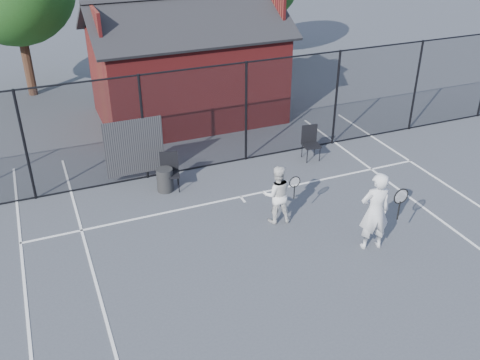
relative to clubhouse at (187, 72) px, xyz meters
name	(u,v)px	position (x,y,z in m)	size (l,w,h in m)	color
ground	(293,261)	(-0.50, -9.00, -1.61)	(80.00, 80.00, 0.00)	#41444A
court_lines	(324,299)	(-0.50, -10.32, -1.60)	(11.02, 18.00, 0.01)	white
fence	(203,121)	(-0.80, -4.00, -0.16)	(22.04, 3.00, 3.00)	black
clubhouse	(187,72)	(0.00, 0.00, 0.00)	(6.50, 4.36, 4.19)	maroon
player_front	(375,211)	(1.37, -9.18, -0.66)	(0.88, 0.69, 1.89)	silver
player_back	(277,194)	(-0.13, -7.38, -0.86)	(0.87, 0.74, 1.49)	white
chair_left	(170,173)	(-2.08, -4.90, -1.10)	(0.48, 0.50, 1.01)	black
chair_right	(311,144)	(2.30, -4.73, -1.10)	(0.48, 0.50, 1.01)	black
waste_bin	(165,180)	(-2.23, -4.90, -1.28)	(0.44, 0.44, 0.65)	#252525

